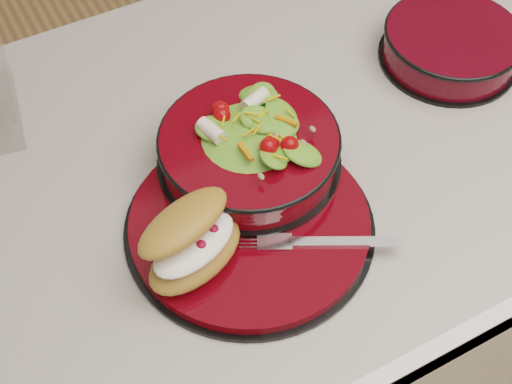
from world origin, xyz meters
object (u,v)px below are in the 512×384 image
island_counter (278,293)px  extra_bowl (451,44)px  croissant (192,241)px  dinner_plate (250,224)px  fork (324,242)px  salad_bowl (249,144)px

island_counter → extra_bowl: bearing=3.5°
croissant → extra_bowl: bearing=-2.1°
dinner_plate → croissant: 0.10m
fork → island_counter: bearing=11.1°
salad_bowl → fork: salad_bowl is taller
fork → extra_bowl: 0.41m
croissant → dinner_plate: bearing=-6.7°
salad_bowl → extra_bowl: 0.37m
island_counter → dinner_plate: size_ratio=3.94×
salad_bowl → island_counter: bearing=24.2°
island_counter → salad_bowl: salad_bowl is taller
croissant → fork: (0.15, -0.05, -0.04)m
island_counter → dinner_plate: (-0.12, -0.12, 0.46)m
dinner_plate → extra_bowl: size_ratio=1.49×
dinner_plate → fork: 0.10m
dinner_plate → salad_bowl: salad_bowl is taller
salad_bowl → fork: 0.16m
croissant → extra_bowl: 0.52m
dinner_plate → extra_bowl: bearing=18.2°
salad_bowl → fork: size_ratio=1.49×
fork → extra_bowl: (0.35, 0.21, 0.01)m
dinner_plate → salad_bowl: bearing=63.0°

